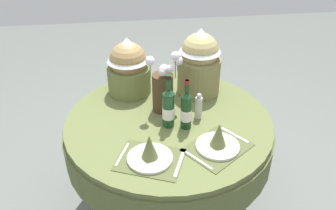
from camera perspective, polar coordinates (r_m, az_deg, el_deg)
The scene contains 10 objects.
ground at distance 2.70m, azimuth 0.09°, elevation -15.77°, with size 8.00×8.00×0.00m, color slate.
dining_table at distance 2.27m, azimuth 0.10°, elevation -5.30°, with size 1.29×1.29×0.77m.
place_setting_left at distance 1.86m, azimuth -2.96°, elevation -7.73°, with size 0.41×0.37×0.16m.
place_setting_right at distance 1.95m, azimuth 8.06°, elevation -5.77°, with size 0.43×0.41×0.16m.
flower_vase at distance 2.18m, azimuth -0.68°, elevation 3.00°, with size 0.23×0.17×0.42m.
wine_bottle_left at distance 2.05m, azimuth 2.95°, elevation -0.80°, with size 0.07×0.07×0.32m.
wine_bottle_centre at distance 2.06m, azimuth 0.07°, elevation -0.38°, with size 0.07×0.07×0.34m.
pepper_mill at distance 2.16m, azimuth 4.94°, elevation -0.26°, with size 0.04×0.04×0.17m.
gift_tub_back_left at distance 2.38m, azimuth -6.42°, elevation 6.50°, with size 0.29×0.29×0.40m.
gift_tub_back_right at distance 2.36m, azimuth 5.11°, elevation 7.33°, with size 0.29×0.29×0.46m.
Camera 1 is at (-0.23, -1.77, 2.03)m, focal length 37.85 mm.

